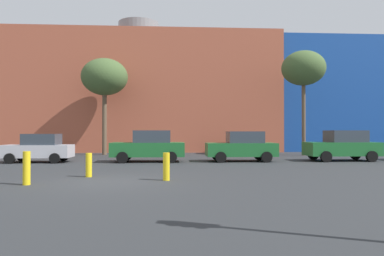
% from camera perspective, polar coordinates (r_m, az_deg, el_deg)
% --- Properties ---
extents(ground_plane, '(200.00, 200.00, 0.00)m').
position_cam_1_polar(ground_plane, '(13.09, -13.07, -8.28)').
color(ground_plane, '#2D3033').
extents(building_backdrop, '(45.84, 11.67, 12.67)m').
position_cam_1_polar(building_backdrop, '(36.50, -8.47, 5.01)').
color(building_backdrop, '#B2563D').
rests_on(building_backdrop, ground_plane).
extents(parked_car_1, '(3.78, 1.86, 1.64)m').
position_cam_1_polar(parked_car_1, '(22.51, -23.09, -2.96)').
color(parked_car_1, silver).
rests_on(parked_car_1, ground_plane).
extents(parked_car_2, '(4.24, 2.08, 1.84)m').
position_cam_1_polar(parked_car_2, '(21.24, -6.81, -2.88)').
color(parked_car_2, '#1E662D').
rests_on(parked_car_2, ground_plane).
extents(parked_car_3, '(4.11, 2.02, 1.78)m').
position_cam_1_polar(parked_car_3, '(21.64, 7.90, -2.91)').
color(parked_car_3, '#1E662D').
rests_on(parked_car_3, ground_plane).
extents(parked_car_4, '(4.25, 2.08, 1.84)m').
position_cam_1_polar(parked_car_4, '(23.64, 22.73, -2.60)').
color(parked_car_4, '#1E662D').
rests_on(parked_car_4, ground_plane).
extents(bare_tree_0, '(3.24, 3.24, 7.83)m').
position_cam_1_polar(bare_tree_0, '(28.51, 17.24, 8.93)').
color(bare_tree_0, brown).
rests_on(bare_tree_0, ground_plane).
extents(bare_tree_1, '(3.55, 3.55, 7.42)m').
position_cam_1_polar(bare_tree_1, '(28.75, -13.68, 7.77)').
color(bare_tree_1, brown).
rests_on(bare_tree_1, ground_plane).
extents(bollard_yellow_0, '(0.24, 0.24, 1.11)m').
position_cam_1_polar(bollard_yellow_0, '(13.10, -24.73, -5.79)').
color(bollard_yellow_0, yellow).
rests_on(bollard_yellow_0, ground_plane).
extents(bollard_yellow_1, '(0.24, 0.24, 1.00)m').
position_cam_1_polar(bollard_yellow_1, '(13.05, -4.08, -6.11)').
color(bollard_yellow_1, yellow).
rests_on(bollard_yellow_1, ground_plane).
extents(bollard_yellow_2, '(0.24, 0.24, 0.93)m').
position_cam_1_polar(bollard_yellow_2, '(14.57, -16.03, -5.65)').
color(bollard_yellow_2, yellow).
rests_on(bollard_yellow_2, ground_plane).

